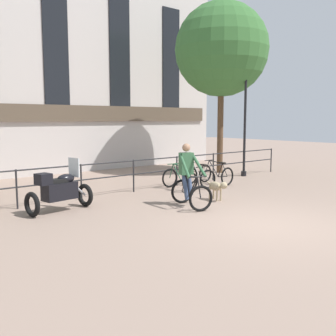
{
  "coord_description": "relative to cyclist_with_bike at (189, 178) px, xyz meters",
  "views": [
    {
      "loc": [
        -7.28,
        -5.12,
        2.36
      ],
      "look_at": [
        -0.52,
        2.86,
        1.05
      ],
      "focal_mm": 42.0,
      "sensor_mm": 36.0,
      "label": 1
    }
  ],
  "objects": [
    {
      "name": "parked_bicycle_mid_left",
      "position": [
        2.38,
        2.03,
        -0.41
      ],
      "size": [
        0.82,
        1.19,
        0.86
      ],
      "rotation": [
        0.0,
        0.0,
        2.99
      ],
      "color": "black",
      "rests_on": "ground_plane"
    },
    {
      "name": "ground_plane",
      "position": [
        0.07,
        -2.51,
        -0.76
      ],
      "size": [
        60.0,
        60.0,
        0.0
      ],
      "primitive_type": "plane",
      "color": "gray"
    },
    {
      "name": "tree_canalside_right",
      "position": [
        5.68,
        4.04,
        4.53
      ],
      "size": [
        4.0,
        4.0,
        7.3
      ],
      "color": "brown",
      "rests_on": "ground_plane"
    },
    {
      "name": "building_facade",
      "position": [
        0.07,
        8.48,
        4.01
      ],
      "size": [
        18.0,
        0.72,
        9.59
      ],
      "color": "beige",
      "rests_on": "ground_plane"
    },
    {
      "name": "parked_bicycle_near_lamp",
      "position": [
        1.49,
        2.03,
        -0.41
      ],
      "size": [
        0.69,
        1.13,
        0.86
      ],
      "rotation": [
        0.0,
        0.0,
        3.11
      ],
      "color": "black",
      "rests_on": "ground_plane"
    },
    {
      "name": "parked_bicycle_mid_right",
      "position": [
        3.28,
        2.03,
        -0.41
      ],
      "size": [
        0.7,
        1.13,
        0.86
      ],
      "rotation": [
        0.0,
        0.0,
        3.18
      ],
      "color": "black",
      "rests_on": "ground_plane"
    },
    {
      "name": "dog",
      "position": [
        1.13,
        -0.0,
        -0.36
      ],
      "size": [
        0.28,
        0.9,
        0.59
      ],
      "rotation": [
        0.0,
        0.0,
        -0.11
      ],
      "color": "tan",
      "rests_on": "ground_plane"
    },
    {
      "name": "street_lamp",
      "position": [
        5.64,
        2.66,
        1.89
      ],
      "size": [
        0.28,
        0.28,
        4.74
      ],
      "color": "black",
      "rests_on": "ground_plane"
    },
    {
      "name": "canal_railing",
      "position": [
        0.07,
        2.69,
        -0.05
      ],
      "size": [
        15.05,
        0.05,
        1.05
      ],
      "color": "#232326",
      "rests_on": "ground_plane"
    },
    {
      "name": "cyclist_with_bike",
      "position": [
        0.0,
        0.0,
        0.0
      ],
      "size": [
        0.99,
        1.32,
        1.7
      ],
      "rotation": [
        0.0,
        0.0,
        -0.29
      ],
      "color": "black",
      "rests_on": "ground_plane"
    },
    {
      "name": "parked_motorcycle",
      "position": [
        -2.95,
        1.68,
        -0.2
      ],
      "size": [
        1.76,
        0.87,
        1.35
      ],
      "rotation": [
        0.0,
        0.0,
        1.72
      ],
      "color": "black",
      "rests_on": "ground_plane"
    }
  ]
}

